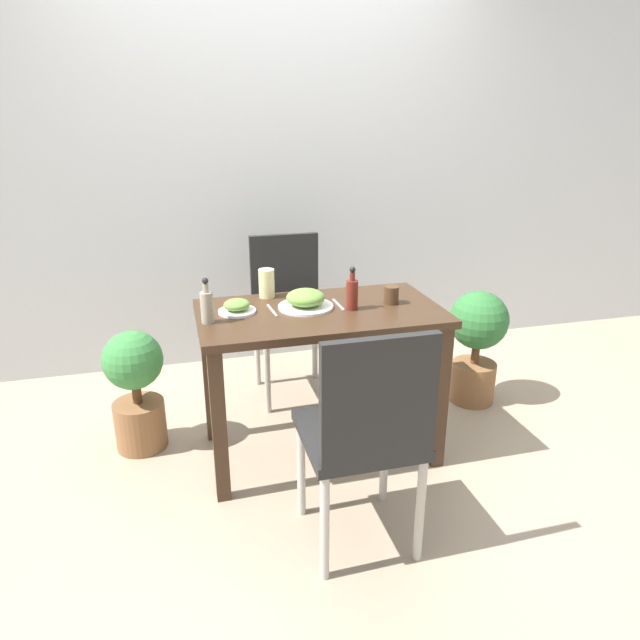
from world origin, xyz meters
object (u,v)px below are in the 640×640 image
Objects in this scene: side_plate at (237,307)px; condiment_bottle at (207,306)px; potted_plant_left at (136,386)px; potted_plant_right at (477,339)px; food_plate at (306,300)px; drink_cup at (391,295)px; juice_glass at (267,283)px; sauce_bottle at (352,293)px; chair_far at (289,306)px; chair_near at (366,429)px.

side_plate is 0.84× the size of condiment_bottle.
side_plate reaches higher than potted_plant_left.
side_plate is 0.26× the size of potted_plant_right.
drink_cup is (0.40, -0.04, 0.00)m from food_plate.
juice_glass is (-0.14, 0.20, 0.03)m from food_plate.
sauce_bottle is at bearing -170.86° from drink_cup.
potted_plant_right is at bearing 12.70° from food_plate.
drink_cup is (0.71, -0.06, 0.01)m from side_plate.
side_plate is at bearing -119.80° from chair_far.
potted_plant_left is (-0.79, 0.22, -0.44)m from food_plate.
chair_far is 6.66× the size of juice_glass.
juice_glass reaches higher than drink_cup.
condiment_bottle is at bearing -124.20° from chair_far.
side_plate is 0.27× the size of potted_plant_left.
drink_cup is 0.42× the size of condiment_bottle.
condiment_bottle is (-0.85, -0.04, 0.04)m from drink_cup.
chair_far is 4.62× the size of sauce_bottle.
chair_near is at bearing -103.19° from sauce_bottle.
chair_near reaches higher than potted_plant_right.
chair_near is 1.29m from potted_plant_left.
drink_cup is at bearing 2.94° from condiment_bottle.
chair_far is at bearing 60.20° from side_plate.
sauce_bottle is at bearing -103.19° from chair_near.
drink_cup is at bearing -24.18° from juice_glass.
chair_far reaches higher than potted_plant_right.
chair_far is 0.57m from juice_glass.
potted_plant_left is 0.93× the size of potted_plant_right.
condiment_bottle reaches higher than potted_plant_left.
chair_near is at bearing -117.16° from drink_cup.
sauce_bottle is 1.14m from potted_plant_left.
side_plate is 0.68m from potted_plant_left.
side_plate reaches higher than potted_plant_right.
chair_near reaches higher than side_plate.
chair_near reaches higher than potted_plant_left.
food_plate is 3.04× the size of drink_cup.
chair_near is 1.00× the size of chair_far.
juice_glass is 0.23× the size of potted_plant_left.
drink_cup is 0.60m from juice_glass.
chair_near is at bearing -90.63° from chair_far.
potted_plant_left is at bearing -179.65° from potted_plant_right.
potted_plant_left is at bearing 138.72° from condiment_bottle.
chair_near and chair_far have the same top height.
condiment_bottle is at bearing -136.54° from juice_glass.
potted_plant_right is (1.18, 0.03, -0.42)m from juice_glass.
food_plate is 1.13m from potted_plant_right.
drink_cup is at bearing 9.14° from sauce_bottle.
condiment_bottle reaches higher than chair_near.
drink_cup is at bearing -4.43° from side_plate.
drink_cup reaches higher than potted_plant_right.
condiment_bottle is (-0.14, -0.10, 0.05)m from side_plate.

